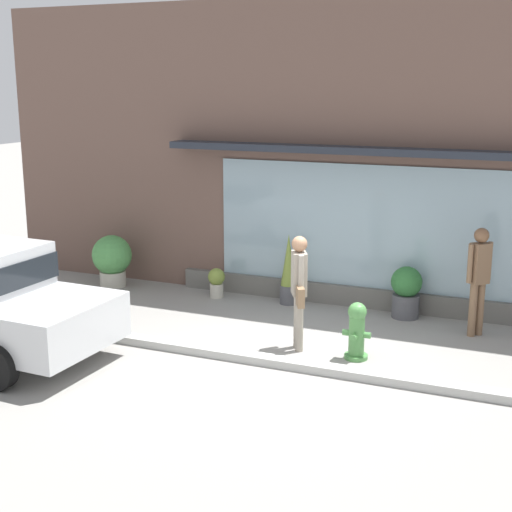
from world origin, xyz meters
name	(u,v)px	position (x,y,z in m)	size (l,w,h in m)	color
ground_plane	(284,361)	(0.00, 0.00, 0.00)	(60.00, 60.00, 0.00)	gray
curb_strip	(279,362)	(0.00, -0.20, 0.06)	(14.00, 0.24, 0.12)	#B2B2AD
storefront	(351,158)	(0.01, 3.19, 2.59)	(14.00, 0.81, 5.30)	brown
fire_hydrant	(357,330)	(0.91, 0.50, 0.43)	(0.41, 0.37, 0.84)	#4C8C47
pedestrian_with_handbag	(299,284)	(0.03, 0.52, 1.01)	(0.38, 0.64, 1.72)	#9E9384
pedestrian_passerby	(479,273)	(2.37, 2.19, 1.01)	(0.34, 0.37, 1.72)	brown
potted_plant_corner_tall	(217,281)	(-2.27, 2.49, 0.30)	(0.31, 0.31, 0.55)	#B7B2A3
potted_plant_low_front	(112,258)	(-4.47, 2.40, 0.56)	(0.76, 0.76, 1.01)	#B7B2A3
potted_plant_doorstep	(288,271)	(-0.92, 2.64, 0.61)	(0.31, 0.31, 1.27)	#4C4C51
potted_plant_by_entrance	(406,291)	(1.18, 2.67, 0.47)	(0.52, 0.52, 0.88)	#4C4C51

